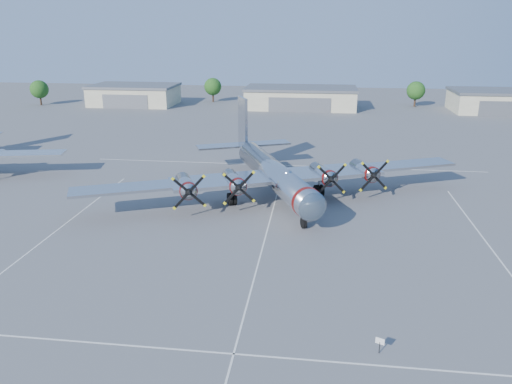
# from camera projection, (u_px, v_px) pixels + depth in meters

# --- Properties ---
(ground) EXTENTS (260.00, 260.00, 0.00)m
(ground) POSITION_uv_depth(u_px,v_px,m) (268.00, 227.00, 53.45)
(ground) COLOR #525254
(ground) RESTS_ON ground
(parking_lines) EXTENTS (60.00, 50.08, 0.01)m
(parking_lines) POSITION_uv_depth(u_px,v_px,m) (266.00, 233.00, 51.80)
(parking_lines) COLOR silver
(parking_lines) RESTS_ON ground
(hangar_west) EXTENTS (22.60, 14.60, 5.40)m
(hangar_west) POSITION_uv_depth(u_px,v_px,m) (134.00, 95.00, 135.09)
(hangar_west) COLOR #B4AE8F
(hangar_west) RESTS_ON ground
(hangar_center) EXTENTS (28.60, 14.60, 5.40)m
(hangar_center) POSITION_uv_depth(u_px,v_px,m) (301.00, 98.00, 129.70)
(hangar_center) COLOR #B4AE8F
(hangar_center) RESTS_ON ground
(hangar_east) EXTENTS (20.60, 14.60, 5.40)m
(hangar_east) POSITION_uv_depth(u_px,v_px,m) (494.00, 101.00, 123.95)
(hangar_east) COLOR #B4AE8F
(hangar_east) RESTS_ON ground
(tree_far_west) EXTENTS (4.80, 4.80, 6.64)m
(tree_far_west) POSITION_uv_depth(u_px,v_px,m) (39.00, 89.00, 133.87)
(tree_far_west) COLOR #382619
(tree_far_west) RESTS_ON ground
(tree_west) EXTENTS (4.80, 4.80, 6.64)m
(tree_west) POSITION_uv_depth(u_px,v_px,m) (213.00, 87.00, 139.77)
(tree_west) COLOR #382619
(tree_west) RESTS_ON ground
(tree_east) EXTENTS (4.80, 4.80, 6.64)m
(tree_east) POSITION_uv_depth(u_px,v_px,m) (416.00, 91.00, 131.31)
(tree_east) COLOR #382619
(tree_east) RESTS_ON ground
(main_bomber_b29) EXTENTS (56.80, 48.97, 10.56)m
(main_bomber_b29) POSITION_uv_depth(u_px,v_px,m) (271.00, 195.00, 63.35)
(main_bomber_b29) COLOR silver
(main_bomber_b29) RESTS_ON ground
(info_placard) EXTENTS (0.57, 0.28, 1.14)m
(info_placard) POSITION_uv_depth(u_px,v_px,m) (380.00, 343.00, 32.59)
(info_placard) COLOR black
(info_placard) RESTS_ON ground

